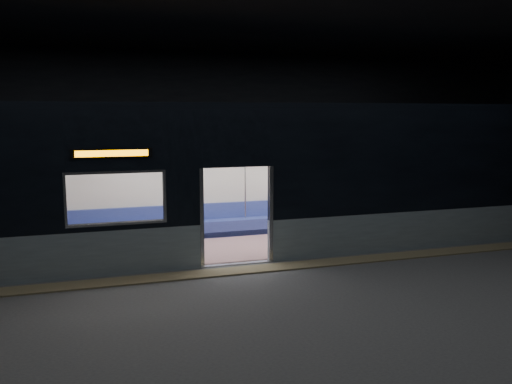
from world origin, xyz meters
name	(u,v)px	position (x,y,z in m)	size (l,w,h in m)	color
station_floor	(252,279)	(0.00, 0.00, -0.01)	(24.00, 14.00, 0.01)	#47494C
station_envelope	(252,84)	(0.00, 0.00, 3.66)	(24.00, 14.00, 5.00)	black
tactile_strip	(244,270)	(0.00, 0.55, 0.01)	(22.80, 0.50, 0.03)	#8C7F59
metro_car	(219,170)	(0.00, 2.54, 1.85)	(18.00, 3.04, 3.35)	#93A6AF
passenger	(373,197)	(4.62, 3.55, 0.83)	(0.43, 0.74, 1.45)	black
handbag	(378,203)	(4.62, 3.30, 0.70)	(0.29, 0.25, 0.15)	black
transit_map	(351,174)	(4.06, 3.85, 1.45)	(0.93, 0.03, 0.60)	white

